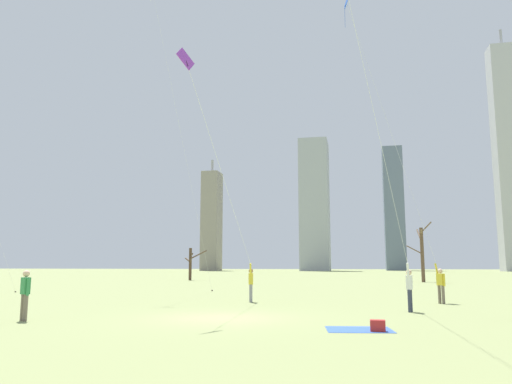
{
  "coord_description": "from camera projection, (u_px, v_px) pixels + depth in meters",
  "views": [
    {
      "loc": [
        4.65,
        -16.66,
        1.79
      ],
      "look_at": [
        0.0,
        6.0,
        5.21
      ],
      "focal_mm": 34.66,
      "sensor_mm": 36.0,
      "label": 1
    }
  ],
  "objects": [
    {
      "name": "skyline_tall_tower",
      "position": [
        394.0,
        208.0,
        162.97
      ],
      "size": [
        6.38,
        7.0,
        40.74
      ],
      "color": "slate",
      "rests_on": "ground"
    },
    {
      "name": "skyline_short_annex",
      "position": [
        212.0,
        221.0,
        157.19
      ],
      "size": [
        5.32,
        7.01,
        35.47
      ],
      "color": "gray",
      "rests_on": "ground"
    },
    {
      "name": "skyline_squat_block",
      "position": [
        510.0,
        155.0,
        142.02
      ],
      "size": [
        8.05,
        6.56,
        71.47
      ],
      "color": "#B2B2B7",
      "rests_on": "ground"
    },
    {
      "name": "picnic_spot",
      "position": [
        370.0,
        327.0,
        13.55
      ],
      "size": [
        1.97,
        1.62,
        0.31
      ],
      "color": "#3359B2",
      "rests_on": "ground"
    },
    {
      "name": "skyline_mid_tower_right",
      "position": [
        315.0,
        205.0,
        154.57
      ],
      "size": [
        8.82,
        11.7,
        40.71
      ],
      "color": "#9EA3AD",
      "rests_on": "ground"
    },
    {
      "name": "kite_flyer_foreground_right_green",
      "position": [
        394.0,
        217.0,
        18.55
      ],
      "size": [
        4.52,
        8.06,
        20.82
      ],
      "color": "#33384C",
      "rests_on": "ground"
    },
    {
      "name": "bare_tree_left_of_center",
      "position": [
        422.0,
        251.0,
        52.13
      ],
      "size": [
        2.57,
        3.25,
        6.24
      ],
      "color": "brown",
      "rests_on": "ground"
    },
    {
      "name": "bystander_watching_nearby",
      "position": [
        25.0,
        292.0,
        16.04
      ],
      "size": [
        0.44,
        0.35,
        1.62
      ],
      "color": "#726656",
      "rests_on": "ground"
    },
    {
      "name": "kite_flyer_midfield_center_purple",
      "position": [
        245.0,
        262.0,
        23.41
      ],
      "size": [
        1.3,
        7.93,
        9.9
      ],
      "color": "gray",
      "rests_on": "ground"
    },
    {
      "name": "ground_plane",
      "position": [
        221.0,
        318.0,
        16.81
      ],
      "size": [
        400.0,
        400.0,
        0.0
      ],
      "primitive_type": "plane",
      "color": "#848E56"
    },
    {
      "name": "kite_flyer_foreground_left_blue",
      "position": [
        423.0,
        230.0,
        24.5
      ],
      "size": [
        4.36,
        7.63,
        19.8
      ],
      "color": "#726656",
      "rests_on": "ground"
    },
    {
      "name": "bare_tree_leftmost",
      "position": [
        191.0,
        263.0,
        58.34
      ],
      "size": [
        2.78,
        1.63,
        3.78
      ],
      "color": "#4C3828",
      "rests_on": "ground"
    }
  ]
}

